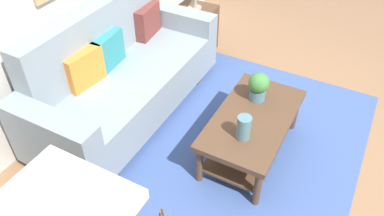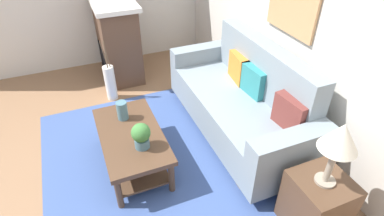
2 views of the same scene
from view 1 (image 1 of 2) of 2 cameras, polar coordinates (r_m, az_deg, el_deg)
ground_plane at (r=3.44m, az=14.63°, el=-7.97°), size 9.19×9.19×0.00m
area_rug at (r=3.51m, az=6.90°, el=-5.21°), size 2.63×2.12×0.01m
couch at (r=3.61m, az=-10.51°, el=4.67°), size 2.12×0.84×1.08m
throw_pillow_orange at (r=3.35m, az=-16.05°, el=5.76°), size 0.37×0.16×0.32m
throw_pillow_teal at (r=3.55m, az=-12.65°, el=8.48°), size 0.37×0.15×0.32m
throw_pillow_maroon at (r=3.99m, az=-6.80°, el=12.98°), size 0.37×0.16×0.32m
coffee_table at (r=3.23m, az=9.09°, el=-2.81°), size 1.10×0.60×0.43m
tabletop_vase at (r=2.89m, az=7.86°, el=-2.97°), size 0.11×0.11×0.20m
potted_plant_tabletop at (r=3.26m, az=10.08°, el=3.34°), size 0.18×0.18×0.26m
side_table at (r=4.63m, az=0.39°, el=11.74°), size 0.44×0.44×0.56m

